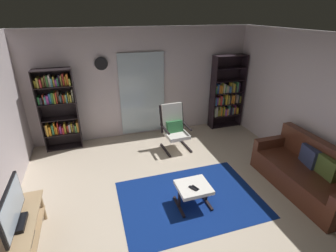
% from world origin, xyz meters
% --- Properties ---
extents(ground_plane, '(7.02, 7.02, 0.00)m').
position_xyz_m(ground_plane, '(0.00, 0.00, 0.00)').
color(ground_plane, beige).
extents(wall_back, '(5.60, 0.06, 2.60)m').
position_xyz_m(wall_back, '(0.00, 2.90, 1.30)').
color(wall_back, silver).
rests_on(wall_back, ground).
extents(wall_right, '(0.06, 6.00, 2.60)m').
position_xyz_m(wall_right, '(2.70, 0.00, 1.30)').
color(wall_right, silver).
rests_on(wall_right, ground).
extents(glass_door_panel, '(1.10, 0.01, 2.00)m').
position_xyz_m(glass_door_panel, '(-0.04, 2.83, 1.05)').
color(glass_door_panel, silver).
extents(area_rug, '(2.34, 1.65, 0.01)m').
position_xyz_m(area_rug, '(0.15, 0.12, 0.00)').
color(area_rug, navy).
rests_on(area_rug, ground).
extents(tv_stand, '(0.42, 1.29, 0.51)m').
position_xyz_m(tv_stand, '(-2.29, -0.22, 0.34)').
color(tv_stand, tan).
rests_on(tv_stand, ground).
extents(television, '(0.20, 0.85, 0.52)m').
position_xyz_m(television, '(-2.29, -0.22, 0.76)').
color(television, black).
rests_on(television, tv_stand).
extents(bookshelf_near_tv, '(0.78, 0.30, 1.83)m').
position_xyz_m(bookshelf_near_tv, '(-1.97, 2.69, 1.00)').
color(bookshelf_near_tv, black).
rests_on(bookshelf_near_tv, ground).
extents(bookshelf_near_sofa, '(0.87, 0.30, 1.92)m').
position_xyz_m(bookshelf_near_sofa, '(2.18, 2.66, 0.86)').
color(bookshelf_near_sofa, black).
rests_on(bookshelf_near_sofa, ground).
extents(leather_sofa, '(0.81, 1.88, 0.87)m').
position_xyz_m(leather_sofa, '(2.21, -0.23, 0.31)').
color(leather_sofa, '#552A1B').
rests_on(leather_sofa, ground).
extents(lounge_armchair, '(0.60, 0.68, 1.02)m').
position_xyz_m(lounge_armchair, '(0.47, 1.91, 0.53)').
color(lounge_armchair, black).
rests_on(lounge_armchair, ground).
extents(ottoman, '(0.52, 0.48, 0.39)m').
position_xyz_m(ottoman, '(0.14, -0.02, 0.32)').
color(ottoman, white).
rests_on(ottoman, ground).
extents(tv_remote, '(0.11, 0.15, 0.02)m').
position_xyz_m(tv_remote, '(0.10, -0.08, 0.39)').
color(tv_remote, black).
rests_on(tv_remote, ottoman).
extents(cell_phone, '(0.12, 0.16, 0.01)m').
position_xyz_m(cell_phone, '(0.13, -0.08, 0.39)').
color(cell_phone, black).
rests_on(cell_phone, ottoman).
extents(wall_clock, '(0.29, 0.03, 0.29)m').
position_xyz_m(wall_clock, '(-0.94, 2.82, 1.85)').
color(wall_clock, silver).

